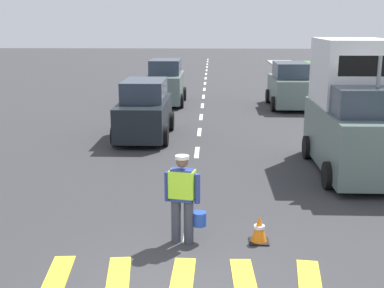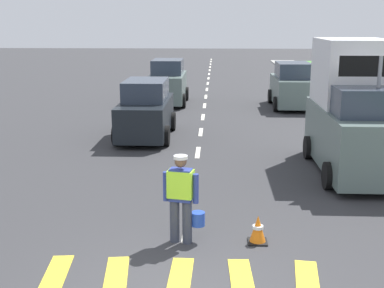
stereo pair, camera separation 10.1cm
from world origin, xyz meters
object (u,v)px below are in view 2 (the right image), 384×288
object	(u,v)px
traffic_cone_near	(258,229)
car_parked_far	(292,87)
car_oncoming_lead	(146,111)
car_oncoming_second	(168,83)
lane_direction_sign	(368,89)
delivery_truck	(355,113)
road_worker	(182,195)

from	to	relation	value
traffic_cone_near	car_parked_far	world-z (taller)	car_parked_far
car_oncoming_lead	car_oncoming_second	bearing A→B (deg)	89.45
lane_direction_sign	delivery_truck	bearing A→B (deg)	88.41
traffic_cone_near	car_oncoming_second	xyz separation A→B (m)	(-3.18, 16.18, 0.74)
delivery_truck	car_oncoming_second	xyz separation A→B (m)	(-6.12, 11.33, -0.61)
car_oncoming_lead	delivery_truck	bearing A→B (deg)	-32.01
delivery_truck	car_oncoming_lead	distance (m)	7.33
car_oncoming_second	delivery_truck	bearing A→B (deg)	-61.63
road_worker	car_oncoming_second	size ratio (longest dim) A/B	0.43
car_parked_far	delivery_truck	bearing A→B (deg)	-89.13
road_worker	delivery_truck	bearing A→B (deg)	48.44
road_worker	delivery_truck	world-z (taller)	delivery_truck
delivery_truck	car_oncoming_second	distance (m)	12.89
lane_direction_sign	traffic_cone_near	xyz separation A→B (m)	(-2.91, -3.74, -2.14)
car_parked_far	car_oncoming_lead	bearing A→B (deg)	-132.15
traffic_cone_near	car_parked_far	xyz separation A→B (m)	(2.78, 15.38, 0.72)
traffic_cone_near	car_oncoming_second	world-z (taller)	car_oncoming_second
traffic_cone_near	delivery_truck	world-z (taller)	delivery_truck
road_worker	lane_direction_sign	bearing A→B (deg)	41.31
road_worker	lane_direction_sign	distance (m)	5.92
lane_direction_sign	traffic_cone_near	size ratio (longest dim) A/B	6.03
traffic_cone_near	car_oncoming_lead	distance (m)	9.33
road_worker	car_oncoming_second	xyz separation A→B (m)	(-1.78, 16.22, 0.07)
lane_direction_sign	car_oncoming_second	bearing A→B (deg)	116.08
delivery_truck	car_oncoming_second	bearing A→B (deg)	118.37
car_parked_far	traffic_cone_near	bearing A→B (deg)	-100.24
road_worker	delivery_truck	size ratio (longest dim) A/B	0.36
car_oncoming_second	car_oncoming_lead	size ratio (longest dim) A/B	0.96
traffic_cone_near	car_oncoming_lead	xyz separation A→B (m)	(-3.25, 8.72, 0.67)
traffic_cone_near	delivery_truck	size ratio (longest dim) A/B	0.12
delivery_truck	car_oncoming_lead	size ratio (longest dim) A/B	1.14
delivery_truck	car_oncoming_second	world-z (taller)	delivery_truck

